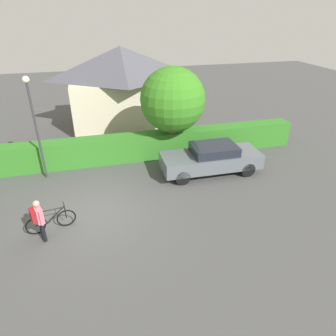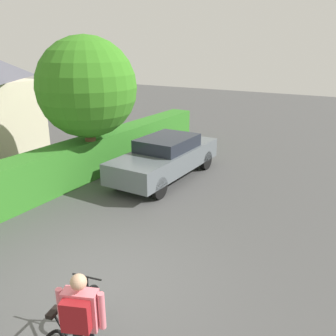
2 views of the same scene
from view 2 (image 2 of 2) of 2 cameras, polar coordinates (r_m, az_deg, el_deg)
name	(u,v)px [view 2 (image 2 of 2)]	position (r m, az deg, el deg)	size (l,w,h in m)	color
ground_plane	(102,280)	(7.31, -10.36, -17.03)	(60.00, 60.00, 0.00)	#474747
parked_car_near	(166,157)	(11.95, -0.34, 1.79)	(4.59, 1.72, 1.39)	slate
bicycle	(71,326)	(5.90, -15.07, -22.99)	(1.66, 0.54, 0.92)	black
person_rider	(81,318)	(5.12, -13.61, -22.02)	(0.47, 0.60, 1.57)	black
tree_kerbside	(87,88)	(11.69, -12.70, 12.25)	(3.11, 3.11, 4.56)	brown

